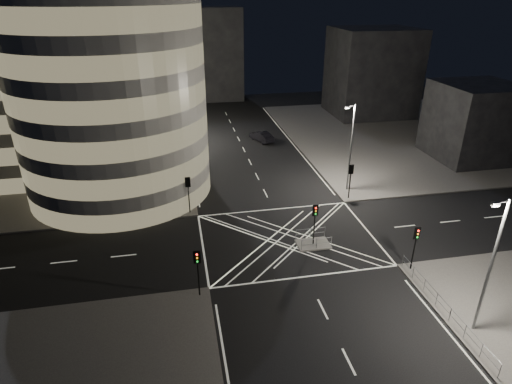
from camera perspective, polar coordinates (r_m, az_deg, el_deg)
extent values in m
plane|color=black|center=(40.71, 4.27, -6.21)|extent=(120.00, 120.00, 0.00)
cube|color=#4E4C49|center=(66.83, -27.35, 4.05)|extent=(42.00, 42.00, 0.15)
cube|color=#4E4C49|center=(74.67, 20.81, 7.32)|extent=(42.00, 42.00, 0.15)
cube|color=slate|center=(39.98, 7.62, -6.91)|extent=(3.00, 2.00, 0.15)
cylinder|color=#9C9993|center=(48.51, -19.05, 13.86)|extent=(20.00, 20.00, 25.00)
cube|color=#9C9993|center=(60.23, -27.69, 14.45)|extent=(20.00, 18.00, 25.00)
cube|color=#9C9993|center=(76.98, -21.12, 16.33)|extent=(24.00, 16.00, 22.00)
cube|color=black|center=(82.60, 15.18, 15.17)|extent=(14.00, 12.00, 15.00)
cube|color=black|center=(65.25, 27.09, 8.38)|extent=(10.00, 10.00, 10.00)
cube|color=black|center=(92.28, -7.86, 17.65)|extent=(18.00, 8.00, 18.00)
cylinder|color=black|center=(46.57, -11.17, 0.32)|extent=(0.32, 0.32, 3.50)
ellipsoid|color=black|center=(45.46, -11.46, 3.54)|extent=(3.90, 3.90, 4.48)
cylinder|color=black|center=(51.98, -11.30, 3.34)|extent=(0.32, 0.32, 4.00)
ellipsoid|color=black|center=(50.87, -11.61, 6.71)|extent=(4.47, 4.47, 5.14)
cylinder|color=black|center=(57.62, -11.38, 5.50)|extent=(0.32, 0.32, 3.87)
ellipsoid|color=black|center=(56.63, -11.66, 8.53)|extent=(4.56, 4.56, 5.25)
cylinder|color=black|center=(63.27, -11.46, 7.42)|extent=(0.32, 0.32, 4.11)
ellipsoid|color=black|center=(62.26, -11.75, 10.59)|extent=(5.73, 5.73, 6.59)
cylinder|color=black|center=(69.18, -11.48, 8.45)|extent=(0.32, 0.32, 2.90)
ellipsoid|color=black|center=(68.45, -11.67, 10.62)|extent=(4.60, 4.60, 5.29)
cylinder|color=black|center=(44.69, -8.92, -0.97)|extent=(0.12, 0.12, 3.00)
cube|color=black|center=(43.86, -9.09, 1.30)|extent=(0.28, 0.22, 0.90)
cube|color=black|center=(43.86, -9.09, 1.30)|extent=(0.55, 0.04, 1.10)
cylinder|color=black|center=(33.04, -7.67, -11.40)|extent=(0.12, 0.12, 3.00)
cube|color=black|center=(31.92, -7.87, -8.60)|extent=(0.28, 0.22, 0.90)
cube|color=black|center=(31.92, -7.87, -8.60)|extent=(0.55, 0.04, 1.10)
cylinder|color=black|center=(48.31, 12.37, 0.83)|extent=(0.12, 0.12, 3.00)
cube|color=black|center=(47.54, 12.59, 2.96)|extent=(0.28, 0.22, 0.90)
cube|color=black|center=(47.54, 12.59, 2.96)|extent=(0.55, 0.04, 1.10)
cylinder|color=black|center=(37.79, 20.23, -7.71)|extent=(0.12, 0.12, 3.00)
cube|color=black|center=(36.81, 20.69, -5.16)|extent=(0.28, 0.22, 0.90)
cube|color=black|center=(36.81, 20.69, -5.16)|extent=(0.55, 0.04, 1.10)
cylinder|color=black|center=(39.16, 7.75, -4.96)|extent=(0.12, 0.12, 3.00)
cube|color=black|center=(38.22, 7.92, -2.44)|extent=(0.28, 0.22, 0.90)
cube|color=black|center=(38.22, 7.92, -2.44)|extent=(0.55, 0.04, 1.10)
cylinder|color=slate|center=(48.11, -10.36, 5.42)|extent=(0.20, 0.20, 10.00)
cylinder|color=slate|center=(46.69, -10.27, 11.06)|extent=(0.90, 0.10, 0.10)
cube|color=slate|center=(46.72, -9.70, 10.98)|extent=(0.50, 0.25, 0.18)
cube|color=white|center=(46.75, -9.69, 10.85)|extent=(0.42, 0.20, 0.05)
cylinder|color=slate|center=(65.33, -10.83, 10.75)|extent=(0.20, 0.20, 10.00)
cylinder|color=slate|center=(64.30, -10.78, 14.95)|extent=(0.90, 0.10, 0.10)
cube|color=slate|center=(64.32, -10.36, 14.90)|extent=(0.50, 0.25, 0.18)
cube|color=white|center=(64.34, -10.35, 14.80)|extent=(0.42, 0.20, 0.05)
cylinder|color=slate|center=(49.14, 12.53, 5.66)|extent=(0.20, 0.20, 10.00)
cylinder|color=slate|center=(47.58, 12.58, 11.13)|extent=(0.90, 0.10, 0.10)
cube|color=slate|center=(47.43, 12.06, 11.00)|extent=(0.50, 0.25, 0.18)
cube|color=white|center=(47.45, 12.05, 10.88)|extent=(0.42, 0.20, 0.05)
cylinder|color=slate|center=(31.61, 28.74, -8.94)|extent=(0.20, 0.20, 10.00)
cylinder|color=slate|center=(29.12, 30.04, -1.13)|extent=(0.90, 0.10, 0.10)
cube|color=slate|center=(28.87, 29.32, -1.40)|extent=(0.50, 0.25, 0.18)
cube|color=white|center=(28.92, 29.27, -1.59)|extent=(0.42, 0.20, 0.05)
cube|color=slate|center=(34.56, 23.69, -13.80)|extent=(0.06, 11.70, 1.10)
cube|color=slate|center=(38.93, 8.08, -6.82)|extent=(2.80, 0.06, 1.10)
cube|color=slate|center=(40.38, 7.28, -5.49)|extent=(2.80, 0.06, 1.10)
imported|color=black|center=(66.23, 0.73, 7.44)|extent=(3.30, 4.89, 1.52)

